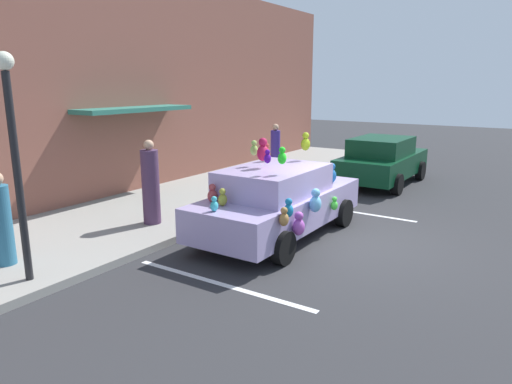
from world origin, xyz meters
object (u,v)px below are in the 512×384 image
object	(u,v)px
parked_sedan_behind	(382,160)
pedestrian_by_lamp	(1,222)
teddy_bear_on_sidewalk	(235,188)
pedestrian_near_shopfront	(275,151)
street_lamp_post	(14,144)
pedestrian_walking_past	(151,185)
plush_covered_car	(278,200)

from	to	relation	value
parked_sedan_behind	pedestrian_by_lamp	xyz separation A→B (m)	(-10.87, 3.10, 0.13)
teddy_bear_on_sidewalk	pedestrian_near_shopfront	world-z (taller)	pedestrian_near_shopfront
teddy_bear_on_sidewalk	pedestrian_by_lamp	bearing A→B (deg)	175.03
parked_sedan_behind	street_lamp_post	world-z (taller)	street_lamp_post
parked_sedan_behind	street_lamp_post	size ratio (longest dim) A/B	1.20
street_lamp_post	pedestrian_by_lamp	xyz separation A→B (m)	(0.16, 0.97, -1.44)
street_lamp_post	pedestrian_walking_past	bearing A→B (deg)	10.35
street_lamp_post	pedestrian_walking_past	size ratio (longest dim) A/B	1.88
parked_sedan_behind	pedestrian_near_shopfront	distance (m)	3.56
pedestrian_near_shopfront	pedestrian_walking_past	bearing A→B (deg)	-174.87
pedestrian_near_shopfront	pedestrian_walking_past	xyz separation A→B (m)	(-6.39, -0.57, 0.05)
plush_covered_car	pedestrian_by_lamp	size ratio (longest dim) A/B	2.75
plush_covered_car	teddy_bear_on_sidewalk	xyz separation A→B (m)	(1.82, 2.47, -0.39)
plush_covered_car	street_lamp_post	world-z (taller)	street_lamp_post
pedestrian_near_shopfront	pedestrian_walking_past	world-z (taller)	pedestrian_walking_past
parked_sedan_behind	teddy_bear_on_sidewalk	distance (m)	5.39
pedestrian_near_shopfront	pedestrian_by_lamp	world-z (taller)	pedestrian_near_shopfront
street_lamp_post	pedestrian_walking_past	xyz separation A→B (m)	(3.34, 0.61, -1.33)
pedestrian_walking_past	pedestrian_by_lamp	xyz separation A→B (m)	(-3.19, 0.36, -0.11)
teddy_bear_on_sidewalk	pedestrian_walking_past	size ratio (longest dim) A/B	0.30
plush_covered_car	parked_sedan_behind	distance (m)	6.55
pedestrian_by_lamp	street_lamp_post	bearing A→B (deg)	-99.22
pedestrian_by_lamp	pedestrian_walking_past	bearing A→B (deg)	-6.37
pedestrian_walking_past	teddy_bear_on_sidewalk	bearing A→B (deg)	-3.46
street_lamp_post	pedestrian_by_lamp	distance (m)	1.74
plush_covered_car	pedestrian_walking_past	xyz separation A→B (m)	(-1.14, 2.64, 0.22)
pedestrian_walking_past	pedestrian_by_lamp	distance (m)	3.21
pedestrian_near_shopfront	street_lamp_post	bearing A→B (deg)	-173.06
teddy_bear_on_sidewalk	pedestrian_by_lamp	xyz separation A→B (m)	(-6.14, 0.53, 0.50)
teddy_bear_on_sidewalk	street_lamp_post	bearing A→B (deg)	-176.07
plush_covered_car	pedestrian_walking_past	size ratio (longest dim) A/B	2.39
parked_sedan_behind	teddy_bear_on_sidewalk	world-z (taller)	parked_sedan_behind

